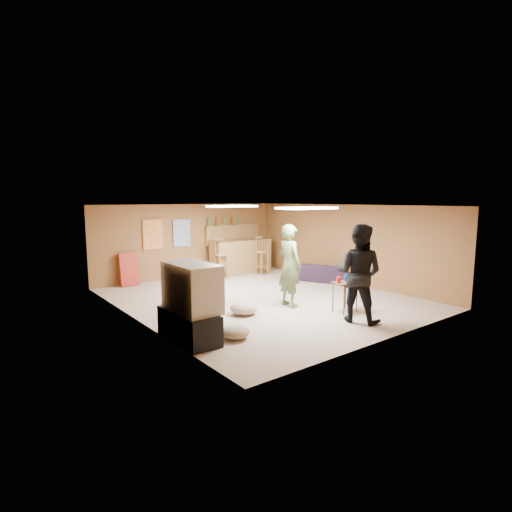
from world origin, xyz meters
TOP-DOWN VIEW (x-y plane):
  - ground at (0.00, 0.00)m, footprint 7.00×7.00m
  - ceiling at (0.00, 0.00)m, footprint 6.00×7.00m
  - wall_back at (0.00, 3.50)m, footprint 6.00×0.02m
  - wall_front at (0.00, -3.50)m, footprint 6.00×0.02m
  - wall_left at (-3.00, 0.00)m, footprint 0.02×7.00m
  - wall_right at (3.00, 0.00)m, footprint 0.02×7.00m
  - tv_stand at (-2.72, -1.50)m, footprint 0.55×1.30m
  - dvd_box at (-2.50, -1.50)m, footprint 0.35×0.50m
  - tv_body at (-2.65, -1.50)m, footprint 0.60×1.10m
  - tv_screen at (-2.34, -1.50)m, footprint 0.02×0.95m
  - bar_counter at (1.50, 2.95)m, footprint 2.00×0.60m
  - bar_lip at (1.50, 2.70)m, footprint 2.10×0.12m
  - bar_shelf at (1.50, 3.40)m, footprint 2.00×0.18m
  - bar_backing at (1.50, 3.42)m, footprint 2.00×0.14m
  - poster_left at (-1.20, 3.46)m, footprint 0.60×0.03m
  - poster_right at (-0.30, 3.46)m, footprint 0.55×0.03m
  - folding_chair_stack at (-2.00, 3.30)m, footprint 0.50×0.26m
  - ceiling_panel_front at (0.00, -1.50)m, footprint 1.20×0.60m
  - ceiling_panel_back at (0.00, 1.20)m, footprint 1.20×0.60m
  - person_olive at (0.09, -0.90)m, footprint 0.46×0.68m
  - person_black at (0.38, -2.54)m, footprint 0.99×1.11m
  - sofa at (2.70, 0.48)m, footprint 1.30×1.82m
  - tray_table at (0.68, -1.97)m, footprint 0.56×0.48m
  - cup_red_near at (0.54, -1.91)m, footprint 0.11×0.11m
  - cup_red_far at (0.78, -2.07)m, footprint 0.09×0.09m
  - cup_blue at (0.80, -1.89)m, footprint 0.10×0.10m
  - bar_stool_left at (0.56, 2.65)m, footprint 0.44×0.44m
  - bar_stool_right at (1.91, 2.39)m, footprint 0.49×0.49m
  - cushion_near_tv at (-1.10, -0.83)m, footprint 0.66×0.66m
  - cushion_mid at (-1.50, -0.03)m, footprint 0.51×0.51m
  - cushion_far at (-2.05, -1.90)m, footprint 0.62×0.62m
  - bottle_row at (1.16, 3.38)m, footprint 1.20×0.08m

SIDE VIEW (x-z plane):
  - ground at x=0.00m, z-range 0.00..0.00m
  - cushion_mid at x=-1.50m, z-range 0.00..0.20m
  - cushion_far at x=-2.05m, z-range 0.00..0.23m
  - cushion_near_tv at x=-1.10m, z-range 0.00..0.26m
  - dvd_box at x=-2.50m, z-range 0.11..0.19m
  - sofa at x=2.70m, z-range 0.00..0.50m
  - tv_stand at x=-2.72m, z-range 0.00..0.50m
  - tray_table at x=0.68m, z-range 0.00..0.63m
  - folding_chair_stack at x=-2.00m, z-range -0.01..0.91m
  - bar_stool_left at x=0.56m, z-range 0.00..1.08m
  - bar_counter at x=1.50m, z-range 0.00..1.10m
  - bar_stool_right at x=1.91m, z-range 0.00..1.20m
  - cup_blue at x=0.80m, z-range 0.63..0.75m
  - cup_red_far at x=0.78m, z-range 0.63..0.75m
  - cup_red_near at x=0.54m, z-range 0.63..0.75m
  - tv_body at x=-2.65m, z-range 0.50..1.30m
  - tv_screen at x=-2.34m, z-range 0.57..1.23m
  - person_olive at x=0.09m, z-range 0.00..1.82m
  - person_black at x=0.38m, z-range 0.00..1.89m
  - wall_back at x=0.00m, z-range 0.00..2.20m
  - wall_front at x=0.00m, z-range 0.00..2.20m
  - wall_left at x=-3.00m, z-range 0.00..2.20m
  - wall_right at x=3.00m, z-range 0.00..2.20m
  - bar_lip at x=1.50m, z-range 1.08..1.12m
  - bar_backing at x=1.50m, z-range 0.90..1.50m
  - poster_left at x=-1.20m, z-range 0.93..1.78m
  - poster_right at x=-0.30m, z-range 0.95..1.75m
  - bar_shelf at x=1.50m, z-range 1.48..1.52m
  - bottle_row at x=1.16m, z-range 1.52..1.78m
  - ceiling_panel_front at x=0.00m, z-range 2.15..2.19m
  - ceiling_panel_back at x=0.00m, z-range 2.15..2.19m
  - ceiling at x=0.00m, z-range 2.19..2.21m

